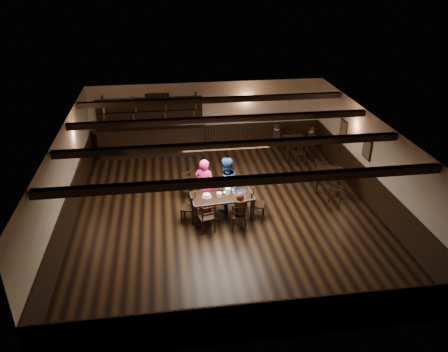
{
  "coord_description": "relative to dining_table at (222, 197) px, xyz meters",
  "views": [
    {
      "loc": [
        -1.64,
        -11.17,
        6.86
      ],
      "look_at": [
        -0.04,
        0.2,
        1.13
      ],
      "focal_mm": 35.0,
      "sensor_mm": 36.0,
      "label": 1
    }
  ],
  "objects": [
    {
      "name": "plate_stack_a",
      "position": [
        -0.09,
        -0.09,
        0.14
      ],
      "size": [
        0.16,
        0.16,
        0.15
      ],
      "primitive_type": "cylinder",
      "color": "white",
      "rests_on": "dining_table"
    },
    {
      "name": "chair_near_left",
      "position": [
        -0.5,
        -0.68,
        -0.16
      ],
      "size": [
        0.51,
        0.49,
        0.9
      ],
      "color": "black",
      "rests_on": "ground"
    },
    {
      "name": "bg_patron_left",
      "position": [
        2.66,
        4.19,
        0.19
      ],
      "size": [
        0.32,
        0.44,
        0.82
      ],
      "color": "black",
      "rests_on": "ground"
    },
    {
      "name": "cake",
      "position": [
        -0.45,
        -0.02,
        0.11
      ],
      "size": [
        0.27,
        0.27,
        0.09
      ],
      "color": "white",
      "rests_on": "dining_table"
    },
    {
      "name": "back_table_a",
      "position": [
        3.66,
        1.19,
        -0.04
      ],
      "size": [
        1.08,
        1.08,
        0.75
      ],
      "color": "black",
      "rests_on": "ground"
    },
    {
      "name": "ground",
      "position": [
        0.16,
        0.29,
        -0.68
      ],
      "size": [
        10.0,
        10.0,
        0.0
      ],
      "primitive_type": "plane",
      "color": "black",
      "rests_on": "ground"
    },
    {
      "name": "menu_blue",
      "position": [
        0.57,
        0.16,
        0.07
      ],
      "size": [
        0.37,
        0.29,
        0.0
      ],
      "primitive_type": "cube",
      "rotation": [
        0.0,
        0.0,
        0.22
      ],
      "color": "#0F204B",
      "rests_on": "dining_table"
    },
    {
      "name": "drink_glass",
      "position": [
        0.34,
        0.11,
        0.12
      ],
      "size": [
        0.07,
        0.07,
        0.11
      ],
      "primitive_type": "cylinder",
      "color": "silver",
      "rests_on": "dining_table"
    },
    {
      "name": "salt_shaker",
      "position": [
        0.35,
        -0.03,
        0.11
      ],
      "size": [
        0.03,
        0.03,
        0.08
      ],
      "primitive_type": "cylinder",
      "color": "silver",
      "rests_on": "dining_table"
    },
    {
      "name": "room_shell",
      "position": [
        0.17,
        0.33,
        1.06
      ],
      "size": [
        9.02,
        10.02,
        2.71
      ],
      "color": "beige",
      "rests_on": "ground"
    },
    {
      "name": "plate_stack_b",
      "position": [
        0.18,
        0.06,
        0.16
      ],
      "size": [
        0.16,
        0.16,
        0.19
      ],
      "primitive_type": "cylinder",
      "color": "white",
      "rests_on": "dining_table"
    },
    {
      "name": "tea_light",
      "position": [
        0.08,
        0.1,
        0.09
      ],
      "size": [
        0.06,
        0.06,
        0.06
      ],
      "color": "#A5A8AD",
      "rests_on": "dining_table"
    },
    {
      "name": "chair_end_right",
      "position": [
        0.96,
        -0.1,
        -0.17
      ],
      "size": [
        0.51,
        0.52,
        0.88
      ],
      "color": "black",
      "rests_on": "ground"
    },
    {
      "name": "chair_end_left",
      "position": [
        -0.91,
        -0.06,
        -0.17
      ],
      "size": [
        0.5,
        0.51,
        0.88
      ],
      "color": "black",
      "rests_on": "ground"
    },
    {
      "name": "bar_counter",
      "position": [
        -2.05,
        5.01,
        0.04
      ],
      "size": [
        4.18,
        0.7,
        2.2
      ],
      "color": "black",
      "rests_on": "ground"
    },
    {
      "name": "man_blue",
      "position": [
        0.17,
        0.45,
        0.18
      ],
      "size": [
        1.01,
        0.9,
        1.72
      ],
      "primitive_type": "imported",
      "rotation": [
        0.0,
        0.0,
        3.49
      ],
      "color": "navy",
      "rests_on": "ground"
    },
    {
      "name": "chair_far_pushed",
      "position": [
        -0.88,
        1.37,
        -0.14
      ],
      "size": [
        0.59,
        0.59,
        0.93
      ],
      "color": "black",
      "rests_on": "ground"
    },
    {
      "name": "back_table_b",
      "position": [
        3.32,
        4.08,
        -0.03
      ],
      "size": [
        0.86,
        0.86,
        0.75
      ],
      "color": "black",
      "rests_on": "ground"
    },
    {
      "name": "seated_person",
      "position": [
        0.4,
        -0.68,
        0.11
      ],
      "size": [
        0.31,
        0.46,
        0.75
      ],
      "color": "black",
      "rests_on": "ground"
    },
    {
      "name": "woman_pink",
      "position": [
        -0.46,
        0.5,
        0.16
      ],
      "size": [
        0.73,
        0.62,
        1.69
      ],
      "primitive_type": "imported",
      "rotation": [
        0.0,
        0.0,
        2.72
      ],
      "color": "#D8105F",
      "rests_on": "ground"
    },
    {
      "name": "pepper_shaker",
      "position": [
        0.49,
        -0.06,
        0.11
      ],
      "size": [
        0.03,
        0.03,
        0.09
      ],
      "primitive_type": "cylinder",
      "color": "#A5A8AD",
      "rests_on": "dining_table"
    },
    {
      "name": "menu_red",
      "position": [
        0.52,
        -0.11,
        0.07
      ],
      "size": [
        0.3,
        0.23,
        0.0
      ],
      "primitive_type": "cube",
      "rotation": [
        0.0,
        0.0,
        0.11
      ],
      "color": "maroon",
      "rests_on": "dining_table"
    },
    {
      "name": "chair_near_right",
      "position": [
        0.38,
        -0.74,
        -0.18
      ],
      "size": [
        0.48,
        0.47,
        0.86
      ],
      "color": "black",
      "rests_on": "ground"
    },
    {
      "name": "bg_patron_right",
      "position": [
        3.97,
        4.01,
        0.13
      ],
      "size": [
        0.25,
        0.36,
        0.69
      ],
      "color": "black",
      "rests_on": "ground"
    },
    {
      "name": "dining_table",
      "position": [
        0.0,
        0.0,
        0.0
      ],
      "size": [
        1.85,
        1.04,
        0.75
      ],
      "color": "black",
      "rests_on": "ground"
    }
  ]
}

